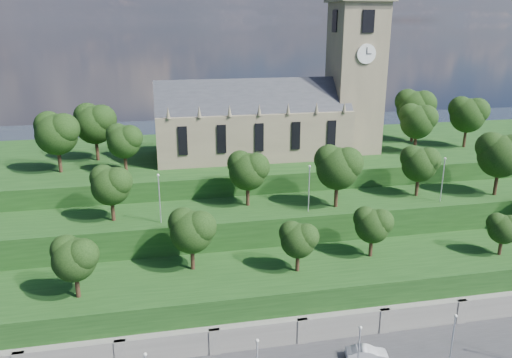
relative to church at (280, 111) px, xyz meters
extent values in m
cube|color=slate|center=(-0.79, -33.98, -20.02)|extent=(160.00, 2.00, 5.00)
cube|color=slate|center=(-15.79, -34.78, -20.02)|extent=(1.20, 0.60, 5.00)
cube|color=slate|center=(-5.79, -34.78, -20.02)|extent=(1.20, 0.60, 5.00)
cube|color=slate|center=(4.21, -34.78, -20.02)|extent=(1.20, 0.60, 5.00)
cube|color=slate|center=(14.21, -34.78, -20.02)|extent=(1.20, 0.60, 5.00)
cube|color=#153812|center=(-0.79, -27.98, -18.52)|extent=(160.00, 12.00, 8.00)
cube|color=#153812|center=(-0.79, -16.98, -16.52)|extent=(160.00, 10.00, 12.00)
cube|color=#153812|center=(-0.79, 4.02, -15.02)|extent=(160.00, 32.00, 15.00)
cube|color=#71664F|center=(-4.79, 0.02, -3.52)|extent=(32.00, 12.00, 8.00)
cube|color=#26282E|center=(-4.79, 0.02, 0.48)|extent=(32.00, 10.18, 10.18)
cone|color=#71664F|center=(-18.79, -5.98, 1.38)|extent=(0.70, 0.70, 1.80)
cone|color=#71664F|center=(-14.12, -5.98, 1.38)|extent=(0.70, 0.70, 1.80)
cone|color=#71664F|center=(-9.46, -5.98, 1.38)|extent=(0.70, 0.70, 1.80)
cone|color=#71664F|center=(-4.79, -5.98, 1.38)|extent=(0.70, 0.70, 1.80)
cone|color=#71664F|center=(-0.12, -5.98, 1.38)|extent=(0.70, 0.70, 1.80)
cone|color=#71664F|center=(4.54, -5.98, 1.38)|extent=(0.70, 0.70, 1.80)
cone|color=#71664F|center=(9.21, -5.98, 1.38)|extent=(0.70, 0.70, 1.80)
cube|color=black|center=(-16.79, -6.06, -3.02)|extent=(1.40, 0.25, 4.50)
cube|color=black|center=(-10.79, -6.06, -3.02)|extent=(1.40, 0.25, 4.50)
cube|color=black|center=(-4.79, -6.06, -3.02)|extent=(1.40, 0.25, 4.50)
cube|color=black|center=(1.21, -6.06, -3.02)|extent=(1.40, 0.25, 4.50)
cube|color=black|center=(7.21, -6.06, -3.02)|extent=(1.40, 0.25, 4.50)
cube|color=#71664F|center=(13.21, 0.02, 4.98)|extent=(8.00, 8.00, 25.00)
cube|color=black|center=(13.21, -4.06, 14.48)|extent=(2.00, 0.25, 3.50)
cube|color=black|center=(13.21, 4.10, 14.48)|extent=(2.00, 0.25, 3.50)
cube|color=black|center=(9.13, 0.02, 14.48)|extent=(0.25, 2.00, 3.50)
cube|color=black|center=(17.29, 0.02, 14.48)|extent=(0.25, 2.00, 3.50)
cylinder|color=white|center=(13.21, -4.10, 9.48)|extent=(3.20, 0.30, 3.20)
cylinder|color=white|center=(17.33, 0.02, 9.48)|extent=(0.30, 3.20, 3.20)
cube|color=black|center=(13.21, -4.28, 9.98)|extent=(0.12, 0.05, 1.10)
cube|color=black|center=(13.61, -4.28, 9.48)|extent=(0.80, 0.05, 0.12)
cylinder|color=black|center=(-30.18, -29.98, -12.98)|extent=(0.50, 0.50, 3.08)
sphere|color=black|center=(-30.18, -29.98, -10.00)|extent=(4.79, 4.79, 4.79)
sphere|color=black|center=(-29.22, -30.46, -9.29)|extent=(3.59, 3.59, 3.59)
sphere|color=black|center=(-31.02, -29.39, -9.05)|extent=(3.35, 3.35, 3.35)
cylinder|color=black|center=(-17.26, -25.98, -12.84)|extent=(0.51, 0.51, 3.36)
sphere|color=black|center=(-17.26, -25.98, -9.59)|extent=(5.23, 5.23, 5.23)
sphere|color=black|center=(-16.22, -26.51, -8.80)|extent=(3.93, 3.93, 3.93)
sphere|color=black|center=(-18.18, -25.33, -8.54)|extent=(3.66, 3.66, 3.66)
cylinder|color=black|center=(-4.82, -28.98, -13.16)|extent=(0.48, 0.48, 2.73)
sphere|color=black|center=(-4.82, -28.98, -10.52)|extent=(4.24, 4.24, 4.24)
sphere|color=black|center=(-3.97, -29.41, -9.89)|extent=(3.18, 3.18, 3.18)
sphere|color=black|center=(-5.56, -28.45, -9.67)|extent=(2.97, 2.97, 2.97)
cylinder|color=black|center=(5.55, -26.98, -13.09)|extent=(0.49, 0.49, 2.86)
sphere|color=black|center=(5.55, -26.98, -10.33)|extent=(4.45, 4.45, 4.45)
sphere|color=black|center=(6.44, -27.43, -9.66)|extent=(3.34, 3.34, 3.34)
sphere|color=black|center=(4.78, -26.43, -9.44)|extent=(3.11, 3.11, 3.11)
cylinder|color=black|center=(22.20, -29.98, -13.31)|extent=(0.47, 0.47, 2.43)
sphere|color=black|center=(22.20, -29.98, -10.95)|extent=(3.78, 3.78, 3.78)
sphere|color=black|center=(22.96, -30.36, -10.39)|extent=(2.84, 2.84, 2.84)
sphere|color=black|center=(21.54, -29.51, -10.20)|extent=(2.65, 2.65, 2.65)
cylinder|color=black|center=(-26.88, -17.98, -8.91)|extent=(0.50, 0.50, 3.21)
sphere|color=black|center=(-26.88, -17.98, -5.81)|extent=(5.00, 5.00, 5.00)
sphere|color=black|center=(-25.88, -18.48, -5.06)|extent=(3.75, 3.75, 3.75)
sphere|color=black|center=(-27.76, -17.36, -4.81)|extent=(3.50, 3.50, 3.50)
cylinder|color=black|center=(-8.52, -15.98, -8.82)|extent=(0.51, 0.51, 3.40)
sphere|color=black|center=(-8.52, -15.98, -5.53)|extent=(5.29, 5.29, 5.29)
sphere|color=black|center=(-7.46, -16.51, -4.74)|extent=(3.97, 3.97, 3.97)
sphere|color=black|center=(-9.45, -15.32, -4.47)|extent=(3.71, 3.71, 3.71)
cylinder|color=black|center=(3.56, -18.98, -8.61)|extent=(0.53, 0.53, 3.82)
sphere|color=black|center=(3.56, -18.98, -4.92)|extent=(5.94, 5.94, 5.94)
sphere|color=black|center=(4.75, -19.58, -4.03)|extent=(4.45, 4.45, 4.45)
sphere|color=black|center=(2.52, -18.24, -3.74)|extent=(4.16, 4.16, 4.16)
cylinder|color=black|center=(17.06, -16.98, -8.88)|extent=(0.51, 0.51, 3.29)
sphere|color=black|center=(17.06, -16.98, -5.70)|extent=(5.11, 5.11, 5.11)
sphere|color=black|center=(18.08, -17.50, -4.93)|extent=(3.84, 3.84, 3.84)
sphere|color=black|center=(16.16, -16.35, -4.68)|extent=(3.58, 3.58, 3.58)
cylinder|color=black|center=(28.82, -18.98, -8.46)|extent=(0.54, 0.54, 4.12)
sphere|color=black|center=(28.82, -18.98, -4.48)|extent=(6.41, 6.41, 6.41)
sphere|color=black|center=(30.10, -19.63, -3.52)|extent=(4.80, 4.80, 4.80)
sphere|color=black|center=(27.70, -18.18, -3.20)|extent=(4.48, 4.48, 4.48)
cylinder|color=black|center=(-35.35, -3.98, -5.52)|extent=(0.54, 0.54, 4.00)
sphere|color=black|center=(-35.35, -3.98, -1.66)|extent=(6.22, 6.22, 6.22)
sphere|color=black|center=(-34.11, -4.61, -0.73)|extent=(4.66, 4.66, 4.66)
sphere|color=black|center=(-36.44, -3.21, -0.42)|extent=(4.35, 4.35, 4.35)
cylinder|color=black|center=(-30.46, 2.02, -5.49)|extent=(0.54, 0.54, 4.07)
sphere|color=black|center=(-30.46, 2.02, -1.56)|extent=(6.33, 6.33, 6.33)
sphere|color=black|center=(-29.19, 1.38, -0.61)|extent=(4.75, 4.75, 4.75)
sphere|color=black|center=(-31.56, 2.81, -0.29)|extent=(4.43, 4.43, 4.43)
cylinder|color=black|center=(-25.57, -5.98, -5.91)|extent=(0.50, 0.50, 3.22)
sphere|color=black|center=(-25.57, -5.98, -2.80)|extent=(5.01, 5.01, 5.01)
sphere|color=black|center=(-24.56, -6.49, -2.04)|extent=(3.76, 3.76, 3.76)
sphere|color=black|center=(-26.44, -5.36, -1.79)|extent=(3.51, 3.51, 3.51)
cylinder|color=black|center=(23.43, -3.98, -5.67)|extent=(0.52, 0.52, 3.70)
sphere|color=black|center=(23.43, -3.98, -2.09)|extent=(5.76, 5.76, 5.76)
sphere|color=black|center=(24.58, -4.56, -1.23)|extent=(4.32, 4.32, 4.32)
sphere|color=black|center=(22.42, -3.27, -0.94)|extent=(4.03, 4.03, 4.03)
cylinder|color=black|center=(27.14, 4.02, -5.38)|extent=(0.55, 0.55, 4.28)
sphere|color=black|center=(27.14, 4.02, -1.25)|extent=(6.65, 6.65, 6.65)
sphere|color=black|center=(28.47, 3.35, -0.25)|extent=(4.99, 4.99, 4.99)
sphere|color=black|center=(25.97, 4.85, 0.08)|extent=(4.66, 4.66, 4.66)
cylinder|color=black|center=(34.35, -1.98, -5.54)|extent=(0.54, 0.54, 3.97)
sphere|color=black|center=(34.35, -1.98, -1.71)|extent=(6.17, 6.17, 6.17)
sphere|color=black|center=(35.59, -2.60, -0.78)|extent=(4.63, 4.63, 4.63)
sphere|color=black|center=(33.27, -1.21, -0.47)|extent=(4.32, 4.32, 4.32)
sphere|color=silver|center=(-22.79, -43.48, -13.20)|extent=(0.36, 0.36, 0.36)
sphere|color=silver|center=(-12.79, -43.48, -13.20)|extent=(0.36, 0.36, 0.36)
sphere|color=silver|center=(-2.79, -43.48, -13.20)|extent=(0.36, 0.36, 0.36)
cylinder|color=#B2B2B7|center=(7.21, -43.48, -16.92)|extent=(0.16, 0.16, 7.20)
sphere|color=silver|center=(7.21, -43.48, -13.20)|extent=(0.36, 0.36, 0.36)
cylinder|color=#B2B2B7|center=(-20.79, -19.98, -7.35)|extent=(0.16, 0.16, 6.34)
sphere|color=silver|center=(-20.79, -19.98, -4.06)|extent=(0.36, 0.36, 0.36)
cylinder|color=#B2B2B7|center=(-0.79, -19.98, -7.35)|extent=(0.16, 0.16, 6.34)
sphere|color=silver|center=(-0.79, -19.98, -4.06)|extent=(0.36, 0.36, 0.36)
cylinder|color=#B2B2B7|center=(19.21, -19.98, -7.35)|extent=(0.16, 0.16, 6.34)
sphere|color=silver|center=(19.21, -19.98, -4.06)|extent=(0.36, 0.36, 0.36)
imported|color=#B4B4B9|center=(0.25, -39.11, -19.77)|extent=(4.79, 2.54, 1.50)
camera|label=1|loc=(-20.59, -81.44, 14.60)|focal=35.00mm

